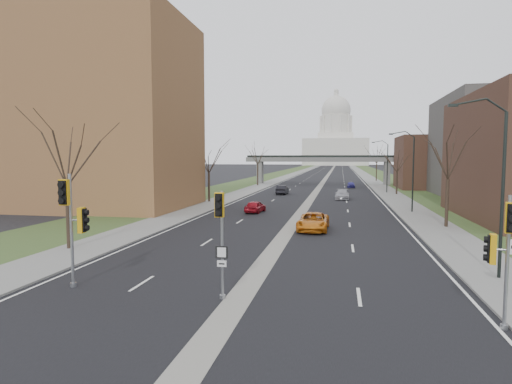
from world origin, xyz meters
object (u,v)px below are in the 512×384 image
(signal_pole_median, at_px, (221,225))
(car_left_near, at_px, (255,206))
(car_right_mid, at_px, (342,194))
(signal_pole_left, at_px, (73,214))
(car_left_far, at_px, (282,190))
(car_right_near, at_px, (313,222))
(signal_pole_right, at_px, (503,243))
(car_right_far, at_px, (351,185))

(signal_pole_median, xyz_separation_m, car_left_near, (-4.23, 28.43, -2.54))
(car_left_near, relative_size, car_right_mid, 0.81)
(signal_pole_left, height_order, car_left_far, signal_pole_left)
(car_right_near, bearing_deg, signal_pole_median, -97.20)
(signal_pole_right, height_order, car_left_far, signal_pole_right)
(signal_pole_left, bearing_deg, car_left_far, 81.13)
(signal_pole_left, distance_m, car_left_far, 51.66)
(signal_pole_right, relative_size, car_right_far, 1.31)
(car_left_far, relative_size, car_right_near, 0.83)
(signal_pole_right, bearing_deg, car_right_mid, 107.58)
(signal_pole_left, height_order, signal_pole_median, signal_pole_left)
(signal_pole_right, distance_m, car_left_far, 55.03)
(car_right_mid, bearing_deg, car_right_near, -94.14)
(car_right_near, distance_m, car_right_mid, 27.21)
(signal_pole_median, bearing_deg, car_right_far, 82.25)
(signal_pole_left, height_order, signal_pole_right, signal_pole_left)
(car_right_mid, bearing_deg, car_right_far, 86.69)
(car_right_mid, bearing_deg, signal_pole_left, -104.12)
(signal_pole_median, distance_m, car_left_near, 28.85)
(signal_pole_left, distance_m, car_left_near, 28.33)
(car_right_far, bearing_deg, signal_pole_right, -88.86)
(signal_pole_right, distance_m, car_right_mid, 46.73)
(signal_pole_right, bearing_deg, signal_pole_left, -173.62)
(car_left_far, bearing_deg, signal_pole_median, 96.95)
(signal_pole_left, distance_m, car_right_mid, 46.60)
(signal_pole_median, xyz_separation_m, signal_pole_right, (10.26, -1.09, -0.12))
(signal_pole_median, height_order, car_left_far, signal_pole_median)
(signal_pole_left, bearing_deg, signal_pole_median, -9.00)
(signal_pole_median, distance_m, car_right_near, 18.54)
(car_left_far, bearing_deg, car_right_near, 103.95)
(car_right_near, bearing_deg, car_right_mid, 86.06)
(car_left_far, height_order, car_right_mid, car_left_far)
(car_right_near, xyz_separation_m, car_right_far, (4.19, 51.13, -0.11))
(signal_pole_median, distance_m, signal_pole_right, 10.32)
(car_right_mid, distance_m, car_right_far, 24.09)
(signal_pole_left, relative_size, car_left_near, 1.36)
(car_right_far, bearing_deg, signal_pole_median, -97.27)
(signal_pole_median, relative_size, car_right_near, 0.88)
(signal_pole_right, xyz_separation_m, car_left_near, (-14.49, 29.51, -2.42))
(signal_pole_median, height_order, signal_pole_right, signal_pole_right)
(signal_pole_median, bearing_deg, car_left_near, 96.35)
(car_right_mid, relative_size, car_right_far, 1.32)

